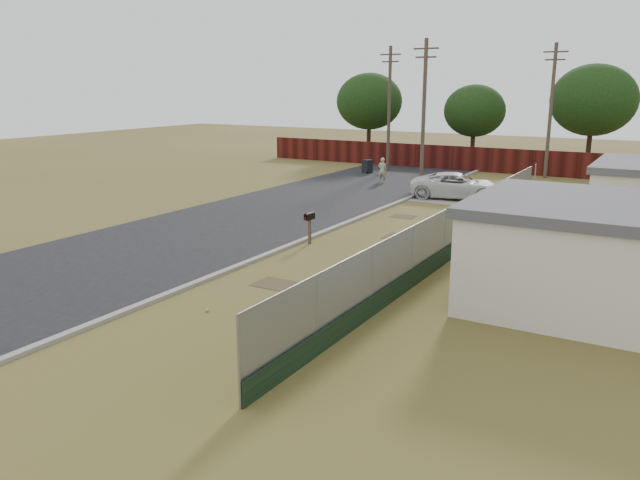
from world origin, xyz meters
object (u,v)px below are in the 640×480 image
Objects in this scene: fire_hydrant at (275,328)px; pedestrian at (382,170)px; mailbox at (309,219)px; trash_bin at (367,166)px; pickup_truck at (457,186)px.

fire_hydrant is 26.80m from pedestrian.
mailbox reaches higher than trash_bin.
fire_hydrant is 22.29m from pickup_truck.
mailbox is 21.18m from trash_bin.
fire_hydrant is 0.65× the size of mailbox.
fire_hydrant is at bearing -63.79° from mailbox.
trash_bin is (-9.00, 6.81, -0.22)m from pickup_truck.
fire_hydrant is 0.86× the size of trash_bin.
pickup_truck is at bearing 148.64° from pedestrian.
pedestrian is (-6.14, 3.21, 0.10)m from pickup_truck.
pedestrian is 4.61m from trash_bin.
pickup_truck is 6.93m from pedestrian.
mailbox is 1.33× the size of trash_bin.
mailbox is 0.25× the size of pickup_truck.
trash_bin is at bearing -55.37° from pedestrian.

